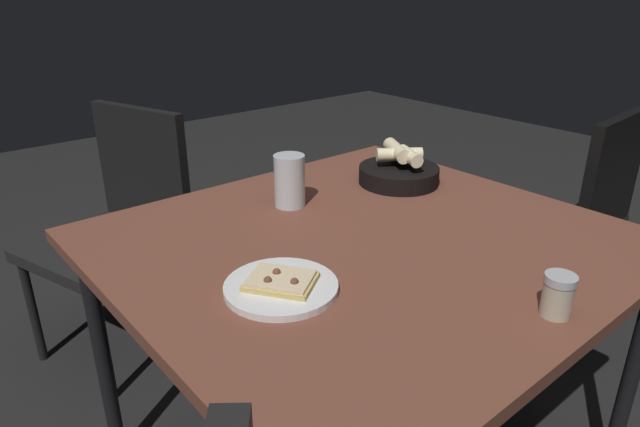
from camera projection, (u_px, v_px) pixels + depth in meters
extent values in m
cube|color=brown|center=(366.00, 243.00, 1.29)|extent=(1.12, 1.05, 0.03)
cylinder|color=black|center=(631.00, 375.00, 1.40)|extent=(0.04, 0.04, 0.68)
cylinder|color=black|center=(103.00, 358.00, 1.46)|extent=(0.04, 0.04, 0.68)
cylinder|color=black|center=(372.00, 249.00, 2.05)|extent=(0.04, 0.04, 0.68)
cylinder|color=white|center=(281.00, 287.00, 1.06)|extent=(0.22, 0.22, 0.01)
cube|color=tan|center=(281.00, 282.00, 1.06)|extent=(0.15, 0.16, 0.01)
cube|color=beige|center=(281.00, 278.00, 1.05)|extent=(0.14, 0.15, 0.01)
sphere|color=brown|center=(294.00, 282.00, 1.03)|extent=(0.02, 0.02, 0.02)
sphere|color=brown|center=(268.00, 280.00, 1.04)|extent=(0.02, 0.02, 0.02)
sphere|color=brown|center=(277.00, 272.00, 1.07)|extent=(0.02, 0.02, 0.02)
cylinder|color=black|center=(399.00, 175.00, 1.61)|extent=(0.23, 0.23, 0.05)
cylinder|color=#F5E5B3|center=(397.00, 150.00, 1.60)|extent=(0.10, 0.14, 0.04)
cylinder|color=#F5E5B3|center=(399.00, 154.00, 1.59)|extent=(0.13, 0.11, 0.04)
cylinder|color=#F5E5B3|center=(410.00, 156.00, 1.57)|extent=(0.08, 0.12, 0.04)
cylinder|color=#AA1C14|center=(415.00, 174.00, 1.64)|extent=(0.06, 0.06, 0.03)
cylinder|color=silver|center=(290.00, 181.00, 1.44)|extent=(0.08, 0.08, 0.14)
cylinder|color=orange|center=(290.00, 191.00, 1.45)|extent=(0.07, 0.07, 0.07)
cylinder|color=#BFB299|center=(557.00, 299.00, 0.98)|extent=(0.05, 0.05, 0.06)
cylinder|color=maroon|center=(556.00, 306.00, 0.98)|extent=(0.05, 0.05, 0.03)
cylinder|color=#B7B7BC|center=(561.00, 279.00, 0.96)|extent=(0.06, 0.06, 0.01)
cube|color=black|center=(543.00, 220.00, 2.03)|extent=(0.47, 0.47, 0.04)
cube|color=black|center=(613.00, 176.00, 1.81)|extent=(0.42, 0.07, 0.40)
cylinder|color=black|center=(512.00, 245.00, 2.37)|extent=(0.03, 0.03, 0.43)
cylinder|color=black|center=(463.00, 275.00, 2.12)|extent=(0.03, 0.03, 0.43)
cylinder|color=black|center=(604.00, 276.00, 2.12)|extent=(0.03, 0.03, 0.43)
cylinder|color=black|center=(561.00, 315.00, 1.87)|extent=(0.03, 0.03, 0.43)
cube|color=black|center=(105.00, 247.00, 1.89)|extent=(0.55, 0.55, 0.04)
cube|color=black|center=(142.00, 167.00, 1.96)|extent=(0.16, 0.41, 0.42)
cylinder|color=black|center=(33.00, 311.00, 1.92)|extent=(0.03, 0.03, 0.40)
cylinder|color=black|center=(104.00, 347.00, 1.74)|extent=(0.03, 0.03, 0.40)
cylinder|color=black|center=(122.00, 267.00, 2.22)|extent=(0.03, 0.03, 0.40)
cylinder|color=black|center=(191.00, 293.00, 2.03)|extent=(0.03, 0.03, 0.40)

